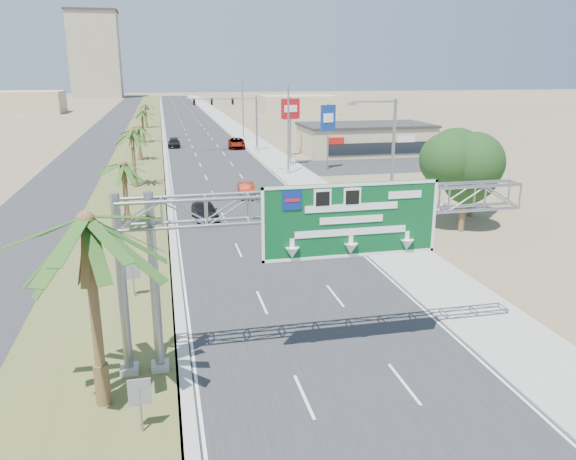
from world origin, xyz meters
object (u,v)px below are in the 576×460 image
(car_left_lane, at_px, (205,211))
(car_mid_lane, at_px, (246,190))
(car_right_lane, at_px, (236,143))
(pole_sign_blue, at_px, (328,121))
(store_building, at_px, (365,140))
(signal_mast, at_px, (243,118))
(palm_near, at_px, (86,221))
(sign_gantry, at_px, (310,219))
(car_far, at_px, (174,143))
(pole_sign_red_near, at_px, (290,112))
(pole_sign_red_far, at_px, (290,116))

(car_left_lane, xyz_separation_m, car_mid_lane, (4.53, 7.73, -0.10))
(car_right_lane, height_order, pole_sign_blue, pole_sign_blue)
(car_mid_lane, bearing_deg, store_building, 51.86)
(signal_mast, bearing_deg, store_building, -19.54)
(store_building, xyz_separation_m, car_right_lane, (-17.35, 9.94, -1.23))
(palm_near, height_order, car_right_lane, palm_near)
(sign_gantry, xyz_separation_m, store_building, (23.06, 56.07, -4.06))
(car_right_lane, bearing_deg, palm_near, -95.28)
(car_far, bearing_deg, car_mid_lane, -78.72)
(signal_mast, xyz_separation_m, pole_sign_blue, (7.67, -17.76, 1.03))
(palm_near, bearing_deg, car_right_lane, 78.48)
(pole_sign_red_near, relative_size, pole_sign_blue, 1.08)
(pole_sign_red_near, xyz_separation_m, pole_sign_red_far, (1.92, 8.55, -1.13))
(store_building, bearing_deg, car_left_lane, -128.13)
(car_mid_lane, distance_m, pole_sign_red_far, 27.23)
(sign_gantry, distance_m, car_left_lane, 24.23)
(car_right_lane, relative_size, car_far, 1.23)
(sign_gantry, bearing_deg, car_far, 93.07)
(car_mid_lane, bearing_deg, pole_sign_red_near, 65.95)
(car_right_lane, distance_m, pole_sign_blue, 23.78)
(car_left_lane, xyz_separation_m, car_right_lane, (8.20, 42.50, 0.00))
(palm_near, height_order, pole_sign_red_far, palm_near)
(palm_near, xyz_separation_m, car_mid_lane, (10.18, 33.17, -6.27))
(palm_near, relative_size, signal_mast, 0.81)
(car_far, relative_size, pole_sign_red_far, 0.63)
(car_mid_lane, bearing_deg, sign_gantry, -91.62)
(sign_gantry, bearing_deg, car_left_lane, 96.04)
(palm_near, distance_m, pole_sign_blue, 51.22)
(car_mid_lane, bearing_deg, pole_sign_blue, 49.82)
(sign_gantry, height_order, signal_mast, signal_mast)
(sign_gantry, relative_size, pole_sign_red_far, 2.36)
(palm_near, xyz_separation_m, pole_sign_red_near, (18.20, 49.49, -0.26))
(sign_gantry, height_order, store_building, sign_gantry)
(sign_gantry, bearing_deg, pole_sign_red_far, 77.95)
(palm_near, height_order, car_far, palm_near)
(pole_sign_blue, bearing_deg, car_far, 125.34)
(signal_mast, height_order, car_right_lane, signal_mast)
(car_right_lane, xyz_separation_m, car_far, (-9.43, 3.13, -0.12))
(car_left_lane, distance_m, car_mid_lane, 8.96)
(palm_near, bearing_deg, signal_mast, 77.34)
(car_left_lane, distance_m, pole_sign_red_near, 27.76)
(store_building, xyz_separation_m, pole_sign_red_near, (-13.00, -8.51, 4.67))
(signal_mast, relative_size, car_mid_lane, 2.55)
(car_left_lane, bearing_deg, pole_sign_red_near, 57.05)
(signal_mast, bearing_deg, pole_sign_red_far, -45.89)
(pole_sign_red_far, bearing_deg, car_left_lane, -113.94)
(palm_near, height_order, car_left_lane, palm_near)
(store_building, distance_m, pole_sign_blue, 15.42)
(car_left_lane, relative_size, car_right_lane, 0.81)
(sign_gantry, bearing_deg, store_building, 67.64)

